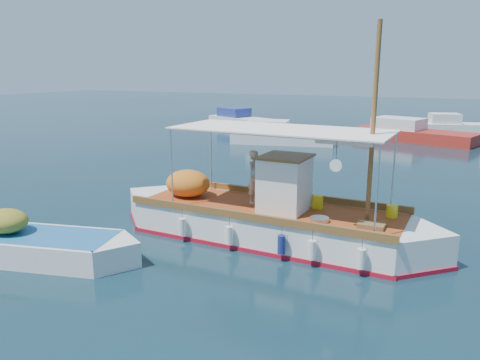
% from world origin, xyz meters
% --- Properties ---
extents(ground, '(160.00, 160.00, 0.00)m').
position_xyz_m(ground, '(0.00, 0.00, 0.00)').
color(ground, black).
rests_on(ground, ground).
extents(fishing_caique, '(10.74, 3.32, 6.55)m').
position_xyz_m(fishing_caique, '(-0.27, 0.08, 0.57)').
color(fishing_caique, white).
rests_on(fishing_caique, ground).
extents(dinghy, '(6.21, 2.76, 1.55)m').
position_xyz_m(dinghy, '(-5.56, -4.14, 0.33)').
color(dinghy, white).
rests_on(dinghy, ground).
extents(bg_boat_nw, '(7.43, 3.79, 1.80)m').
position_xyz_m(bg_boat_nw, '(-6.43, 18.20, 0.49)').
color(bg_boat_nw, silver).
rests_on(bg_boat_nw, ground).
extents(bg_boat_n, '(8.96, 5.30, 1.80)m').
position_xyz_m(bg_boat_n, '(1.90, 23.49, 0.49)').
color(bg_boat_n, '#A0221A').
rests_on(bg_boat_n, ground).
extents(bg_boat_far_w, '(7.19, 4.89, 1.80)m').
position_xyz_m(bg_boat_far_w, '(-13.43, 26.64, 0.49)').
color(bg_boat_far_w, silver).
rests_on(bg_boat_far_w, ground).
extents(bg_boat_far_n, '(6.00, 3.53, 1.80)m').
position_xyz_m(bg_boat_far_n, '(4.57, 29.18, 0.49)').
color(bg_boat_far_n, silver).
rests_on(bg_boat_far_n, ground).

